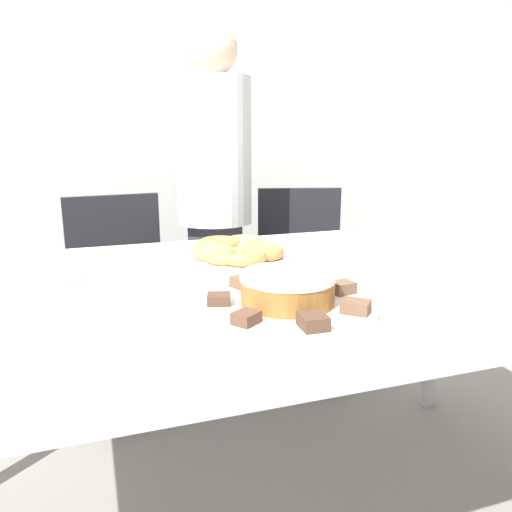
# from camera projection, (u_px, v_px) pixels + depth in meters

# --- Properties ---
(wall_back) EXTENTS (8.00, 0.05, 2.60)m
(wall_back) POSITION_uv_depth(u_px,v_px,m) (168.00, 97.00, 2.61)
(wall_back) COLOR silver
(wall_back) RESTS_ON ground_plane
(table) EXTENTS (1.84, 1.04, 0.76)m
(table) POSITION_uv_depth(u_px,v_px,m) (280.00, 306.00, 1.27)
(table) COLOR silver
(table) RESTS_ON ground_plane
(person_standing) EXTENTS (0.31, 0.31, 1.54)m
(person_standing) POSITION_uv_depth(u_px,v_px,m) (215.00, 205.00, 2.12)
(person_standing) COLOR #383842
(person_standing) RESTS_ON ground_plane
(office_chair_left) EXTENTS (0.48, 0.48, 0.86)m
(office_chair_left) POSITION_uv_depth(u_px,v_px,m) (124.00, 309.00, 2.08)
(office_chair_left) COLOR black
(office_chair_left) RESTS_ON ground_plane
(office_chair_right) EXTENTS (0.54, 0.54, 0.86)m
(office_chair_right) POSITION_uv_depth(u_px,v_px,m) (302.00, 290.00, 2.33)
(office_chair_right) COLOR black
(office_chair_right) RESTS_ON ground_plane
(plate_cake) EXTENTS (0.37, 0.37, 0.01)m
(plate_cake) POSITION_uv_depth(u_px,v_px,m) (287.00, 305.00, 1.04)
(plate_cake) COLOR white
(plate_cake) RESTS_ON table
(plate_donuts) EXTENTS (0.35, 0.35, 0.01)m
(plate_donuts) POSITION_uv_depth(u_px,v_px,m) (233.00, 257.00, 1.44)
(plate_donuts) COLOR white
(plate_donuts) RESTS_ON table
(frosted_cake) EXTENTS (0.20, 0.20, 0.06)m
(frosted_cake) POSITION_uv_depth(u_px,v_px,m) (288.00, 288.00, 1.03)
(frosted_cake) COLOR #9E662D
(frosted_cake) RESTS_ON plate_cake
(lamington_0) EXTENTS (0.06, 0.05, 0.02)m
(lamington_0) POSITION_uv_depth(u_px,v_px,m) (219.00, 299.00, 1.03)
(lamington_0) COLOR #513828
(lamington_0) RESTS_ON plate_cake
(lamington_1) EXTENTS (0.06, 0.06, 0.02)m
(lamington_1) POSITION_uv_depth(u_px,v_px,m) (246.00, 318.00, 0.92)
(lamington_1) COLOR brown
(lamington_1) RESTS_ON plate_cake
(lamington_2) EXTENTS (0.05, 0.06, 0.03)m
(lamington_2) POSITION_uv_depth(u_px,v_px,m) (313.00, 321.00, 0.90)
(lamington_2) COLOR #513828
(lamington_2) RESTS_ON plate_cake
(lamington_3) EXTENTS (0.07, 0.07, 0.02)m
(lamington_3) POSITION_uv_depth(u_px,v_px,m) (356.00, 307.00, 0.98)
(lamington_3) COLOR brown
(lamington_3) RESTS_ON plate_cake
(lamington_4) EXTENTS (0.06, 0.05, 0.03)m
(lamington_4) POSITION_uv_depth(u_px,v_px,m) (342.00, 287.00, 1.10)
(lamington_4) COLOR brown
(lamington_4) RESTS_ON plate_cake
(lamington_5) EXTENTS (0.07, 0.08, 0.02)m
(lamington_5) POSITION_uv_depth(u_px,v_px,m) (295.00, 279.00, 1.17)
(lamington_5) COLOR brown
(lamington_5) RESTS_ON plate_cake
(lamington_6) EXTENTS (0.06, 0.07, 0.03)m
(lamington_6) POSITION_uv_depth(u_px,v_px,m) (244.00, 282.00, 1.14)
(lamington_6) COLOR brown
(lamington_6) RESTS_ON plate_cake
(donut_0) EXTENTS (0.12, 0.12, 0.03)m
(donut_0) POSITION_uv_depth(u_px,v_px,m) (233.00, 251.00, 1.43)
(donut_0) COLOR #E5AD66
(donut_0) RESTS_ON plate_donuts
(donut_1) EXTENTS (0.13, 0.13, 0.04)m
(donut_1) POSITION_uv_depth(u_px,v_px,m) (220.00, 245.00, 1.49)
(donut_1) COLOR #C68447
(donut_1) RESTS_ON plate_donuts
(donut_2) EXTENTS (0.12, 0.12, 0.03)m
(donut_2) POSITION_uv_depth(u_px,v_px,m) (210.00, 248.00, 1.46)
(donut_2) COLOR tan
(donut_2) RESTS_ON plate_donuts
(donut_3) EXTENTS (0.11, 0.11, 0.03)m
(donut_3) POSITION_uv_depth(u_px,v_px,m) (213.00, 252.00, 1.41)
(donut_3) COLOR tan
(donut_3) RESTS_ON plate_donuts
(donut_4) EXTENTS (0.12, 0.12, 0.03)m
(donut_4) POSITION_uv_depth(u_px,v_px,m) (225.00, 256.00, 1.37)
(donut_4) COLOR #D18E4C
(donut_4) RESTS_ON plate_donuts
(donut_5) EXTENTS (0.13, 0.13, 0.03)m
(donut_5) POSITION_uv_depth(u_px,v_px,m) (244.00, 256.00, 1.36)
(donut_5) COLOR #D18E4C
(donut_5) RESTS_ON plate_donuts
(donut_6) EXTENTS (0.12, 0.12, 0.03)m
(donut_6) POSITION_uv_depth(u_px,v_px,m) (262.00, 252.00, 1.41)
(donut_6) COLOR #C68447
(donut_6) RESTS_ON plate_donuts
(donut_7) EXTENTS (0.11, 0.11, 0.03)m
(donut_7) POSITION_uv_depth(u_px,v_px,m) (258.00, 248.00, 1.47)
(donut_7) COLOR #C68447
(donut_7) RESTS_ON plate_donuts
(donut_8) EXTENTS (0.11, 0.11, 0.03)m
(donut_8) POSITION_uv_depth(u_px,v_px,m) (243.00, 242.00, 1.53)
(donut_8) COLOR #E5AD66
(donut_8) RESTS_ON plate_donuts
(napkin) EXTENTS (0.13, 0.12, 0.01)m
(napkin) POSITION_uv_depth(u_px,v_px,m) (57.00, 281.00, 1.21)
(napkin) COLOR white
(napkin) RESTS_ON table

